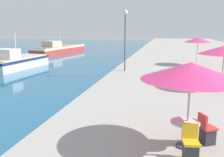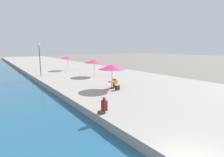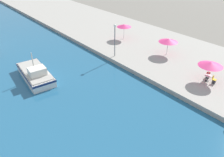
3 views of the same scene
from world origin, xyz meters
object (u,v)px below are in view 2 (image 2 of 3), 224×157
(cafe_umbrella_pink, at_px, (112,67))
(cafe_chair_right, at_px, (117,87))
(cafe_umbrella_white, at_px, (94,61))
(cafe_table, at_px, (112,83))
(lamppost, at_px, (40,54))
(cafe_chair_left, at_px, (115,84))
(person_at_quay, at_px, (104,106))
(cafe_umbrella_striped, at_px, (67,58))

(cafe_umbrella_pink, height_order, cafe_chair_right, cafe_umbrella_pink)
(cafe_umbrella_white, bearing_deg, cafe_table, -107.52)
(cafe_umbrella_pink, relative_size, lamppost, 0.59)
(cafe_chair_left, distance_m, person_at_quay, 7.16)
(cafe_chair_left, relative_size, cafe_chair_right, 1.00)
(cafe_chair_right, bearing_deg, cafe_chair_left, -125.55)
(cafe_umbrella_striped, bearing_deg, cafe_chair_right, -96.27)
(cafe_umbrella_pink, bearing_deg, cafe_table, -129.45)
(cafe_umbrella_white, height_order, person_at_quay, cafe_umbrella_white)
(cafe_table, xyz_separation_m, person_at_quay, (-4.18, -4.96, -0.08))
(cafe_umbrella_striped, relative_size, cafe_chair_left, 2.66)
(cafe_table, distance_m, cafe_chair_right, 0.75)
(cafe_umbrella_pink, xyz_separation_m, person_at_quay, (-4.25, -5.04, -1.70))
(cafe_umbrella_pink, height_order, person_at_quay, cafe_umbrella_pink)
(cafe_umbrella_striped, distance_m, cafe_chair_left, 16.21)
(cafe_chair_left, bearing_deg, cafe_umbrella_white, 138.93)
(cafe_chair_left, height_order, person_at_quay, person_at_quay)
(cafe_umbrella_pink, bearing_deg, lamppost, 107.72)
(cafe_chair_left, xyz_separation_m, lamppost, (-4.38, 11.69, 2.77))
(cafe_umbrella_pink, distance_m, cafe_table, 1.62)
(cafe_umbrella_striped, bearing_deg, person_at_quay, -106.13)
(cafe_chair_right, height_order, lamppost, lamppost)
(cafe_umbrella_striped, bearing_deg, lamppost, -142.72)
(cafe_umbrella_white, bearing_deg, person_at_quay, -117.59)
(cafe_umbrella_white, xyz_separation_m, cafe_umbrella_striped, (-0.44, 8.68, 0.11))
(cafe_umbrella_white, xyz_separation_m, cafe_chair_right, (-2.32, -8.41, -1.77))
(cafe_umbrella_pink, relative_size, cafe_chair_right, 2.96)
(cafe_table, distance_m, person_at_quay, 6.49)
(cafe_table, xyz_separation_m, cafe_chair_left, (0.64, 0.33, -0.21))
(cafe_umbrella_pink, distance_m, lamppost, 12.56)
(cafe_umbrella_striped, height_order, person_at_quay, cafe_umbrella_striped)
(cafe_chair_left, bearing_deg, lamppost, 173.14)
(cafe_chair_right, distance_m, lamppost, 13.59)
(cafe_chair_left, bearing_deg, cafe_umbrella_pink, -94.00)
(cafe_umbrella_striped, bearing_deg, cafe_umbrella_pink, -96.70)
(cafe_umbrella_white, relative_size, cafe_chair_right, 2.97)
(cafe_chair_right, xyz_separation_m, lamppost, (-3.85, 12.73, 2.77))
(cafe_umbrella_pink, distance_m, cafe_umbrella_white, 7.97)
(cafe_umbrella_white, relative_size, cafe_umbrella_striped, 1.11)
(cafe_umbrella_pink, height_order, cafe_umbrella_striped, cafe_umbrella_striped)
(cafe_umbrella_pink, bearing_deg, cafe_umbrella_striped, 83.30)
(lamppost, bearing_deg, person_at_quay, -91.49)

